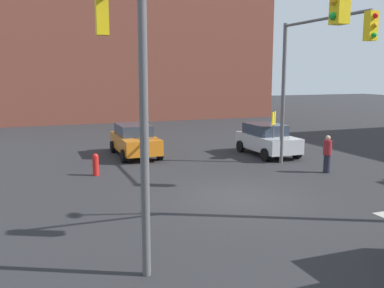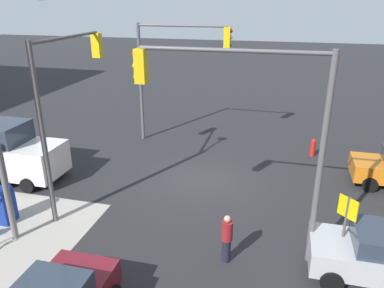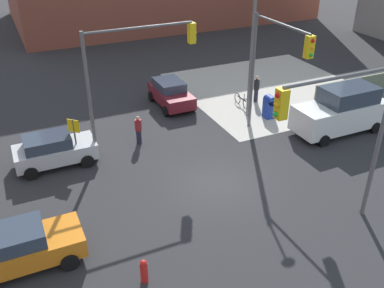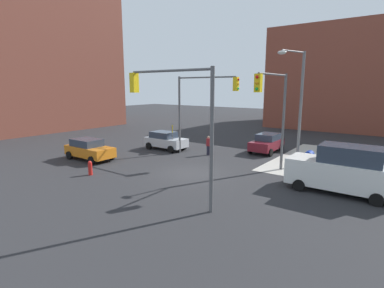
% 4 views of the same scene
% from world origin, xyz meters
% --- Properties ---
extents(ground_plane, '(120.00, 120.00, 0.00)m').
position_xyz_m(ground_plane, '(0.00, 0.00, 0.00)').
color(ground_plane, '#28282B').
extents(traffic_signal_nw_corner, '(5.67, 0.36, 6.50)m').
position_xyz_m(traffic_signal_nw_corner, '(-2.33, 4.50, 4.64)').
color(traffic_signal_nw_corner, '#59595B').
rests_on(traffic_signal_nw_corner, ground).
extents(traffic_signal_se_corner, '(5.13, 0.36, 6.50)m').
position_xyz_m(traffic_signal_se_corner, '(2.56, -4.50, 4.61)').
color(traffic_signal_se_corner, '#59595B').
rests_on(traffic_signal_se_corner, ground).
extents(traffic_signal_ne_corner, '(0.36, 4.71, 6.50)m').
position_xyz_m(traffic_signal_ne_corner, '(4.50, 2.74, 4.58)').
color(traffic_signal_ne_corner, '#59595B').
rests_on(traffic_signal_ne_corner, ground).
extents(street_lamp_corner, '(1.08, 2.58, 8.00)m').
position_xyz_m(street_lamp_corner, '(5.09, 5.45, 4.70)').
color(street_lamp_corner, slate).
rests_on(street_lamp_corner, ground).
extents(warning_sign_two_way, '(0.48, 0.48, 2.40)m').
position_xyz_m(warning_sign_two_way, '(-5.40, 4.58, 1.64)').
color(warning_sign_two_way, '#4C4C4C').
rests_on(warning_sign_two_way, ground).
extents(mailbox_blue, '(0.56, 0.64, 1.43)m').
position_xyz_m(mailbox_blue, '(6.20, 5.00, 0.76)').
color(mailbox_blue, navy).
rests_on(mailbox_blue, ground).
extents(fire_hydrant, '(0.26, 0.26, 0.94)m').
position_xyz_m(fire_hydrant, '(-5.00, -4.20, 0.49)').
color(fire_hydrant, red).
rests_on(fire_hydrant, ground).
extents(hatchback_silver, '(3.88, 2.02, 1.62)m').
position_xyz_m(hatchback_silver, '(-6.47, 4.88, 0.84)').
color(hatchback_silver, '#B7BABF').
rests_on(hatchback_silver, ground).
extents(van_white_delivery, '(5.40, 2.32, 2.62)m').
position_xyz_m(van_white_delivery, '(8.81, 1.80, 1.28)').
color(van_white_delivery, white).
rests_on(van_white_delivery, ground).
extents(pedestrian_waiting, '(0.36, 0.36, 1.63)m').
position_xyz_m(pedestrian_waiting, '(-2.00, 5.20, 0.84)').
color(pedestrian_waiting, maroon).
rests_on(pedestrian_waiting, ground).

